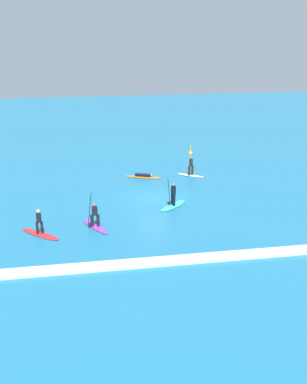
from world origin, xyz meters
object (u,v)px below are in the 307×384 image
object	(u,v)px
marker_buoy	(190,153)
surfer_on_orange_board	(143,176)
surfer_on_teal_board	(173,201)
surfer_on_white_board	(191,171)
surfer_on_red_board	(40,229)
surfer_on_purple_board	(95,221)

from	to	relation	value
marker_buoy	surfer_on_orange_board	bearing A→B (deg)	-130.06
surfer_on_teal_board	surfer_on_white_board	xyz separation A→B (m)	(3.10, 7.06, 0.07)
surfer_on_white_board	marker_buoy	size ratio (longest dim) A/B	2.15
surfer_on_red_board	marker_buoy	bearing A→B (deg)	-84.92
surfer_on_orange_board	surfer_on_white_board	bearing A→B (deg)	18.80
surfer_on_red_board	surfer_on_white_board	size ratio (longest dim) A/B	1.17
surfer_on_teal_board	surfer_on_purple_board	xyz separation A→B (m)	(-5.78, -2.87, 0.05)
surfer_on_red_board	surfer_on_teal_board	distance (m)	9.85
surfer_on_purple_board	surfer_on_white_board	xyz separation A→B (m)	(8.87, 9.94, 0.02)
surfer_on_red_board	marker_buoy	size ratio (longest dim) A/B	2.52
surfer_on_orange_board	surfer_on_purple_board	size ratio (longest dim) A/B	1.14
surfer_on_teal_board	marker_buoy	bearing A→B (deg)	-152.55
surfer_on_teal_board	surfer_on_purple_board	bearing A→B (deg)	-17.28
surfer_on_orange_board	surfer_on_purple_board	xyz separation A→B (m)	(-4.68, -10.12, 0.33)
surfer_on_teal_board	marker_buoy	world-z (taller)	surfer_on_teal_board
surfer_on_red_board	surfer_on_orange_board	world-z (taller)	surfer_on_red_board
surfer_on_purple_board	surfer_on_white_board	distance (m)	13.32
surfer_on_white_board	marker_buoy	world-z (taller)	surfer_on_white_board
surfer_on_purple_board	marker_buoy	distance (m)	20.29
surfer_on_white_board	marker_buoy	bearing A→B (deg)	112.64
surfer_on_purple_board	surfer_on_white_board	bearing A→B (deg)	-69.70
surfer_on_orange_board	surfer_on_teal_board	distance (m)	7.33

